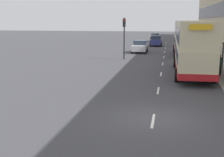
% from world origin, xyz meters
% --- Properties ---
extents(ground_plane, '(220.00, 220.00, 0.00)m').
position_xyz_m(ground_plane, '(0.00, 0.00, 0.00)').
color(ground_plane, '#424247').
extents(pavement, '(5.00, 93.00, 0.14)m').
position_xyz_m(pavement, '(6.50, 38.50, 0.07)').
color(pavement, '#A39E93').
rests_on(pavement, ground_plane).
extents(lane_mark_0, '(0.12, 2.00, 0.01)m').
position_xyz_m(lane_mark_0, '(0.00, -0.41, 0.01)').
color(lane_mark_0, silver).
rests_on(lane_mark_0, ground_plane).
extents(lane_mark_1, '(0.12, 2.00, 0.01)m').
position_xyz_m(lane_mark_1, '(0.00, 5.72, 0.01)').
color(lane_mark_1, silver).
rests_on(lane_mark_1, ground_plane).
extents(lane_mark_2, '(0.12, 2.00, 0.01)m').
position_xyz_m(lane_mark_2, '(0.00, 11.84, 0.01)').
color(lane_mark_2, silver).
rests_on(lane_mark_2, ground_plane).
extents(lane_mark_3, '(0.12, 2.00, 0.01)m').
position_xyz_m(lane_mark_3, '(0.00, 17.97, 0.01)').
color(lane_mark_3, silver).
rests_on(lane_mark_3, ground_plane).
extents(lane_mark_4, '(0.12, 2.00, 0.01)m').
position_xyz_m(lane_mark_4, '(0.00, 24.09, 0.01)').
color(lane_mark_4, silver).
rests_on(lane_mark_4, ground_plane).
extents(lane_mark_5, '(0.12, 2.00, 0.01)m').
position_xyz_m(lane_mark_5, '(0.00, 30.22, 0.01)').
color(lane_mark_5, silver).
rests_on(lane_mark_5, ground_plane).
extents(lane_mark_6, '(0.12, 2.00, 0.01)m').
position_xyz_m(lane_mark_6, '(0.00, 36.34, 0.01)').
color(lane_mark_6, silver).
rests_on(lane_mark_6, ground_plane).
extents(lane_mark_7, '(0.12, 2.00, 0.01)m').
position_xyz_m(lane_mark_7, '(0.00, 42.47, 0.01)').
color(lane_mark_7, silver).
rests_on(lane_mark_7, ground_plane).
extents(lane_mark_8, '(0.12, 2.00, 0.01)m').
position_xyz_m(lane_mark_8, '(0.00, 48.59, 0.01)').
color(lane_mark_8, silver).
rests_on(lane_mark_8, ground_plane).
extents(double_decker_bus_near, '(2.85, 11.18, 4.30)m').
position_xyz_m(double_decker_bus_near, '(2.47, 12.23, 2.29)').
color(double_decker_bus_near, beige).
rests_on(double_decker_bus_near, ground_plane).
extents(double_decker_bus_ahead, '(2.85, 10.37, 4.30)m').
position_xyz_m(double_decker_bus_ahead, '(2.55, 26.89, 2.28)').
color(double_decker_bus_ahead, beige).
rests_on(double_decker_bus_ahead, ground_plane).
extents(car_0, '(2.05, 4.23, 1.65)m').
position_xyz_m(car_0, '(-3.35, 28.94, 0.83)').
color(car_0, silver).
rests_on(car_0, ground_plane).
extents(car_1, '(1.97, 3.89, 1.71)m').
position_xyz_m(car_1, '(-2.29, 51.29, 0.85)').
color(car_1, black).
rests_on(car_1, ground_plane).
extents(car_2, '(1.97, 3.92, 1.82)m').
position_xyz_m(car_2, '(-1.65, 40.25, 0.89)').
color(car_2, navy).
rests_on(car_2, ground_plane).
extents(pedestrian_4, '(0.31, 0.31, 1.58)m').
position_xyz_m(pedestrian_4, '(4.49, 11.37, 0.95)').
color(pedestrian_4, '#23232D').
rests_on(pedestrian_4, ground_plane).
extents(traffic_light_far_kerb, '(0.30, 0.32, 4.64)m').
position_xyz_m(traffic_light_far_kerb, '(-4.40, 21.00, 3.13)').
color(traffic_light_far_kerb, black).
rests_on(traffic_light_far_kerb, ground_plane).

